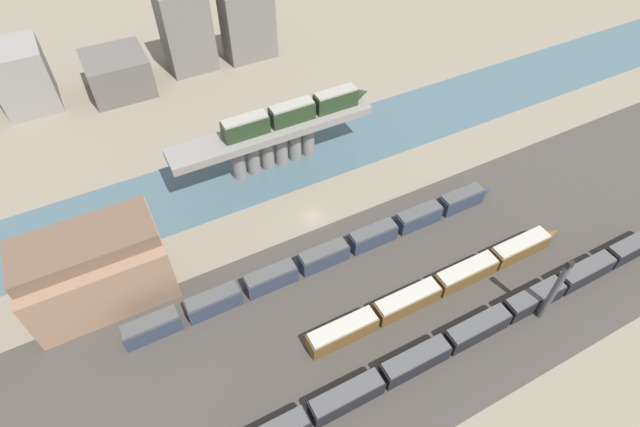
# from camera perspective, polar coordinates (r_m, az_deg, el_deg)

# --- Properties ---
(ground_plane) EXTENTS (400.00, 400.00, 0.00)m
(ground_plane) POSITION_cam_1_polar(r_m,az_deg,el_deg) (97.55, -0.81, -0.46)
(ground_plane) COLOR gray
(railbed_yard) EXTENTS (280.00, 42.00, 0.01)m
(railbed_yard) POSITION_cam_1_polar(r_m,az_deg,el_deg) (85.11, 6.72, -11.01)
(railbed_yard) COLOR #423D38
(railbed_yard) RESTS_ON ground
(river_water) EXTENTS (320.00, 19.41, 0.01)m
(river_water) POSITION_cam_1_polar(r_m,az_deg,el_deg) (109.49, -5.15, 5.71)
(river_water) COLOR #47606B
(river_water) RESTS_ON ground
(bridge) EXTENTS (43.58, 7.15, 9.80)m
(bridge) POSITION_cam_1_polar(r_m,az_deg,el_deg) (105.14, -5.40, 8.52)
(bridge) COLOR gray
(bridge) RESTS_ON ground
(train_on_bridge) EXTENTS (32.91, 3.14, 4.09)m
(train_on_bridge) POSITION_cam_1_polar(r_m,az_deg,el_deg) (103.97, -2.65, 11.60)
(train_on_bridge) COLOR #23381E
(train_on_bridge) RESTS_ON bridge
(train_yard_near) EXTENTS (86.52, 2.97, 3.57)m
(train_yard_near) POSITION_cam_1_polar(r_m,az_deg,el_deg) (85.24, 18.24, -12.00)
(train_yard_near) COLOR black
(train_yard_near) RESTS_ON ground
(train_yard_mid) EXTENTS (52.53, 3.12, 3.49)m
(train_yard_mid) POSITION_cam_1_polar(r_m,az_deg,el_deg) (88.15, 14.05, -7.76)
(train_yard_mid) COLOR brown
(train_yard_mid) RESTS_ON ground
(train_yard_far) EXTENTS (73.89, 2.93, 3.68)m
(train_yard_far) POSITION_cam_1_polar(r_m,az_deg,el_deg) (89.28, 1.09, -4.66)
(train_yard_far) COLOR #2D384C
(train_yard_far) RESTS_ON ground
(warehouse_building) EXTENTS (22.15, 14.26, 13.70)m
(warehouse_building) POSITION_cam_1_polar(r_m,az_deg,el_deg) (89.44, -24.32, -5.60)
(warehouse_building) COLOR #937056
(warehouse_building) RESTS_ON ground
(signal_tower) EXTENTS (1.00, 0.98, 14.48)m
(signal_tower) POSITION_cam_1_polar(r_m,az_deg,el_deg) (86.13, 25.17, -8.05)
(signal_tower) COLOR #4C4C51
(signal_tower) RESTS_ON ground
(city_block_left) EXTENTS (12.02, 13.93, 15.21)m
(city_block_left) POSITION_cam_1_polar(r_m,az_deg,el_deg) (141.80, -30.87, 13.27)
(city_block_left) COLOR gray
(city_block_left) RESTS_ON ground
(city_block_center) EXTENTS (14.73, 14.81, 9.70)m
(city_block_center) POSITION_cam_1_polar(r_m,az_deg,el_deg) (138.97, -22.07, 14.62)
(city_block_center) COLOR #605B56
(city_block_center) RESTS_ON ground
(city_block_right) EXTENTS (11.96, 10.85, 21.08)m
(city_block_right) POSITION_cam_1_polar(r_m,az_deg,el_deg) (141.48, -15.13, 19.67)
(city_block_right) COLOR slate
(city_block_right) RESTS_ON ground
(city_block_far_right) EXTENTS (13.22, 8.16, 18.42)m
(city_block_far_right) POSITION_cam_1_polar(r_m,az_deg,el_deg) (143.93, -8.26, 20.62)
(city_block_far_right) COLOR slate
(city_block_far_right) RESTS_ON ground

